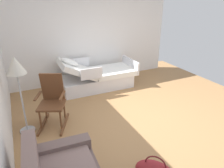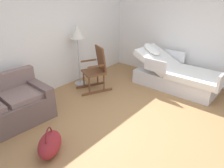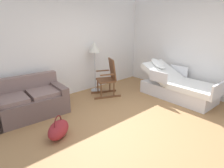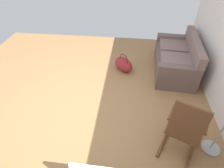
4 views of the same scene
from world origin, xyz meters
TOP-DOWN VIEW (x-y plane):
  - ground_plane at (0.00, 0.00)m, footprint 6.37×6.37m
  - side_wall at (2.60, 0.00)m, footprint 0.10×4.95m
  - hospital_bed at (1.91, 0.14)m, footprint 1.06×2.10m
  - rocking_chair at (0.62, 1.57)m, footprint 0.89×0.75m
  - floor_lamp at (0.56, 2.11)m, footprint 0.34×0.34m

SIDE VIEW (x-z plane):
  - ground_plane at x=0.00m, z-range 0.00..0.00m
  - hospital_bed at x=1.91m, z-range -0.20..0.81m
  - rocking_chair at x=0.62m, z-range -0.02..1.03m
  - floor_lamp at x=0.56m, z-range 0.49..1.97m
  - side_wall at x=2.60m, z-range 0.00..2.70m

